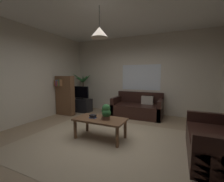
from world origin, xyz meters
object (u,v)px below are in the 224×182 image
object	(u,v)px
couch_right_side	(220,144)
coffee_table	(100,122)
tv_stand	(80,105)
book_on_table_0	(93,118)
book_on_table_1	(93,117)
potted_palm_corner	(83,91)
bookshelf_corner	(65,95)
pendant_lamp	(99,32)
tv	(80,92)
couch_under_window	(137,109)
book_on_table_2	(93,115)
potted_plant_on_table	(106,112)
remote_on_table_0	(104,117)

from	to	relation	value
couch_right_side	coffee_table	distance (m)	2.26
tv_stand	coffee_table	bearing A→B (deg)	-44.12
coffee_table	book_on_table_0	world-z (taller)	book_on_table_0
book_on_table_1	potted_palm_corner	bearing A→B (deg)	129.40
tv_stand	bookshelf_corner	bearing A→B (deg)	-106.16
coffee_table	tv_stand	world-z (taller)	tv_stand
pendant_lamp	couch_right_side	bearing A→B (deg)	2.08
potted_palm_corner	tv	bearing A→B (deg)	-70.40
tv_stand	bookshelf_corner	xyz separation A→B (m)	(-0.19, -0.64, 0.47)
couch_under_window	tv_stand	size ratio (longest dim) A/B	1.85
pendant_lamp	book_on_table_2	bearing A→B (deg)	-168.39
tv	potted_palm_corner	xyz separation A→B (m)	(-0.17, 0.48, -0.01)
potted_plant_on_table	potted_palm_corner	distance (m)	3.29
book_on_table_0	potted_plant_on_table	world-z (taller)	potted_plant_on_table
potted_palm_corner	couch_right_side	bearing A→B (deg)	-27.44
book_on_table_0	bookshelf_corner	xyz separation A→B (m)	(-1.97, 1.29, 0.25)
coffee_table	bookshelf_corner	size ratio (longest dim) A/B	0.82
bookshelf_corner	pendant_lamp	bearing A→B (deg)	-30.40
coffee_table	remote_on_table_0	xyz separation A→B (m)	(0.06, 0.08, 0.08)
coffee_table	potted_plant_on_table	world-z (taller)	potted_plant_on_table
book_on_table_2	tv_stand	world-z (taller)	book_on_table_2
tv	bookshelf_corner	world-z (taller)	bookshelf_corner
book_on_table_1	remote_on_table_0	world-z (taller)	book_on_table_1
couch_under_window	remote_on_table_0	distance (m)	2.08
couch_under_window	tv_stand	distance (m)	2.27
book_on_table_2	tv_stand	xyz separation A→B (m)	(-1.79, 1.93, -0.27)
tv	book_on_table_0	bearing A→B (deg)	-46.89
book_on_table_0	remote_on_table_0	xyz separation A→B (m)	(0.24, 0.11, 0.00)
couch_under_window	potted_plant_on_table	xyz separation A→B (m)	(-0.14, -2.15, 0.36)
book_on_table_0	tv_stand	xyz separation A→B (m)	(-1.78, 1.93, -0.22)
coffee_table	remote_on_table_0	world-z (taller)	remote_on_table_0
tv_stand	potted_palm_corner	distance (m)	0.70
coffee_table	potted_palm_corner	size ratio (longest dim) A/B	0.74
couch_under_window	remote_on_table_0	bearing A→B (deg)	-96.46
remote_on_table_0	potted_palm_corner	distance (m)	3.17
remote_on_table_0	potted_plant_on_table	size ratio (longest dim) A/B	0.47
potted_palm_corner	remote_on_table_0	bearing A→B (deg)	-46.04
book_on_table_0	book_on_table_2	size ratio (longest dim) A/B	1.22
book_on_table_0	tv	world-z (taller)	tv
book_on_table_0	pendant_lamp	bearing A→B (deg)	10.52
potted_plant_on_table	coffee_table	bearing A→B (deg)	176.27
couch_under_window	potted_palm_corner	xyz separation A→B (m)	(-2.42, 0.21, 0.47)
book_on_table_0	couch_under_window	bearing A→B (deg)	77.83
remote_on_table_0	tv	xyz separation A→B (m)	(-2.02, 1.79, 0.29)
book_on_table_2	pendant_lamp	size ratio (longest dim) A/B	0.20
couch_under_window	pendant_lamp	distance (m)	2.98
couch_under_window	bookshelf_corner	distance (m)	2.63
book_on_table_1	pendant_lamp	world-z (taller)	pendant_lamp
remote_on_table_0	potted_palm_corner	bearing A→B (deg)	-39.64
couch_right_side	remote_on_table_0	bearing A→B (deg)	-90.04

